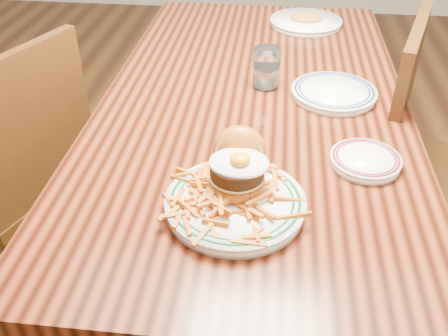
# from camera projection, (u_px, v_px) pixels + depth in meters

# --- Properties ---
(floor) EXTENTS (6.00, 6.00, 0.00)m
(floor) POSITION_uv_depth(u_px,v_px,m) (247.00, 277.00, 1.85)
(floor) COLOR black
(floor) RESTS_ON ground
(table) EXTENTS (0.85, 1.60, 0.75)m
(table) POSITION_uv_depth(u_px,v_px,m) (253.00, 124.00, 1.46)
(table) COLOR black
(table) RESTS_ON floor
(chair_left) EXTENTS (0.55, 0.55, 0.91)m
(chair_left) POSITION_uv_depth(u_px,v_px,m) (19.00, 172.00, 1.56)
(chair_left) COLOR #40230D
(chair_left) RESTS_ON floor
(chair_right) EXTENTS (0.55, 0.55, 0.94)m
(chair_right) POSITION_uv_depth(u_px,v_px,m) (429.00, 165.00, 1.56)
(chair_right) COLOR #40230D
(chair_right) RESTS_ON floor
(main_plate) EXTENTS (0.29, 0.29, 0.14)m
(main_plate) POSITION_uv_depth(u_px,v_px,m) (236.00, 190.00, 1.01)
(main_plate) COLOR white
(main_plate) RESTS_ON table
(side_plate) EXTENTS (0.16, 0.16, 0.02)m
(side_plate) POSITION_uv_depth(u_px,v_px,m) (366.00, 160.00, 1.13)
(side_plate) COLOR white
(side_plate) RESTS_ON table
(rear_plate) EXTENTS (0.24, 0.24, 0.03)m
(rear_plate) POSITION_uv_depth(u_px,v_px,m) (334.00, 92.00, 1.40)
(rear_plate) COLOR white
(rear_plate) RESTS_ON table
(water_glass) EXTENTS (0.08, 0.08, 0.12)m
(water_glass) POSITION_uv_depth(u_px,v_px,m) (266.00, 70.00, 1.43)
(water_glass) COLOR white
(water_glass) RESTS_ON table
(far_plate) EXTENTS (0.26, 0.26, 0.05)m
(far_plate) POSITION_uv_depth(u_px,v_px,m) (306.00, 22.00, 1.85)
(far_plate) COLOR white
(far_plate) RESTS_ON table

